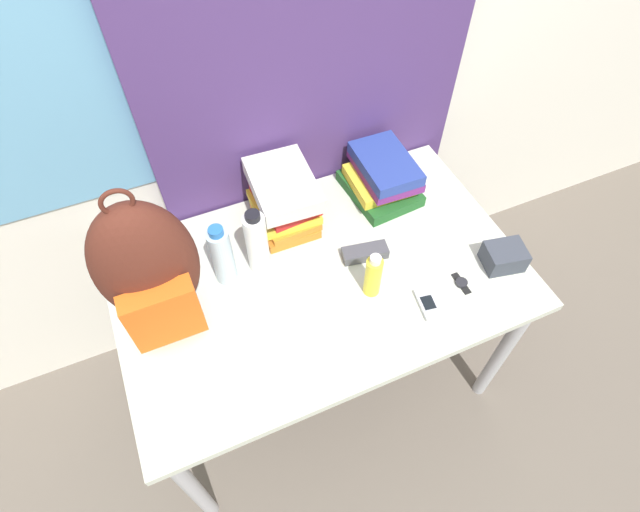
% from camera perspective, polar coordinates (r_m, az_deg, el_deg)
% --- Properties ---
extents(ground_plane, '(12.00, 12.00, 0.00)m').
position_cam_1_polar(ground_plane, '(2.14, 4.65, -21.99)').
color(ground_plane, '#665B51').
extents(wall_back, '(6.00, 0.06, 2.50)m').
position_cam_1_polar(wall_back, '(1.60, -7.71, 22.15)').
color(wall_back, silver).
rests_on(wall_back, ground_plane).
extents(curtain_blue, '(1.10, 0.04, 2.50)m').
position_cam_1_polar(curtain_blue, '(1.60, -0.93, 22.60)').
color(curtain_blue, '#4C336B').
rests_on(curtain_blue, ground_plane).
extents(desk, '(1.29, 0.81, 0.74)m').
position_cam_1_polar(desk, '(1.68, 0.00, -3.76)').
color(desk, beige).
rests_on(desk, ground_plane).
extents(backpack, '(0.28, 0.23, 0.52)m').
position_cam_1_polar(backpack, '(1.43, -19.03, -1.47)').
color(backpack, '#512319').
rests_on(backpack, desk).
extents(book_stack_left, '(0.21, 0.28, 0.21)m').
position_cam_1_polar(book_stack_left, '(1.67, -4.12, 6.42)').
color(book_stack_left, orange).
rests_on(book_stack_left, desk).
extents(book_stack_center, '(0.24, 0.29, 0.16)m').
position_cam_1_polar(book_stack_center, '(1.81, 7.10, 9.00)').
color(book_stack_center, '#1E5623').
rests_on(book_stack_center, desk).
extents(water_bottle, '(0.07, 0.07, 0.24)m').
position_cam_1_polar(water_bottle, '(1.54, -11.12, 0.04)').
color(water_bottle, silver).
rests_on(water_bottle, desk).
extents(sports_bottle, '(0.07, 0.07, 0.26)m').
position_cam_1_polar(sports_bottle, '(1.54, -7.22, 1.49)').
color(sports_bottle, white).
rests_on(sports_bottle, desk).
extents(sunscreen_bottle, '(0.05, 0.05, 0.17)m').
position_cam_1_polar(sunscreen_bottle, '(1.52, 6.09, -2.26)').
color(sunscreen_bottle, yellow).
rests_on(sunscreen_bottle, desk).
extents(cell_phone, '(0.07, 0.11, 0.02)m').
position_cam_1_polar(cell_phone, '(1.57, 12.21, -5.38)').
color(cell_phone, '#B7BCC6').
rests_on(cell_phone, desk).
extents(sunglasses_case, '(0.16, 0.08, 0.04)m').
position_cam_1_polar(sunglasses_case, '(1.65, 5.16, 0.37)').
color(sunglasses_case, '#47474C').
rests_on(sunglasses_case, desk).
extents(camera_pouch, '(0.14, 0.12, 0.07)m').
position_cam_1_polar(camera_pouch, '(1.71, 20.29, -0.06)').
color(camera_pouch, '#383D47').
rests_on(camera_pouch, desk).
extents(wristwatch, '(0.04, 0.08, 0.01)m').
position_cam_1_polar(wristwatch, '(1.65, 15.85, -2.98)').
color(wristwatch, black).
rests_on(wristwatch, desk).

